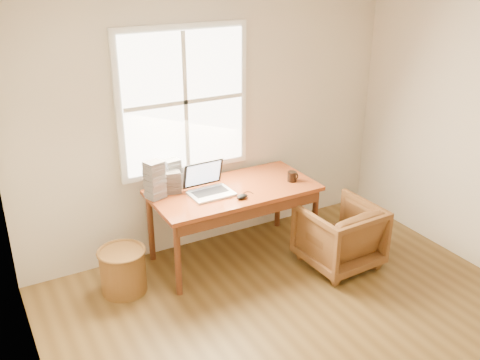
% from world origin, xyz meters
% --- Properties ---
extents(room_shell, '(4.04, 4.54, 2.64)m').
position_xyz_m(room_shell, '(-0.02, 0.16, 1.32)').
color(room_shell, brown).
rests_on(room_shell, ground).
extents(desk, '(1.60, 0.80, 0.04)m').
position_xyz_m(desk, '(0.00, 1.80, 0.73)').
color(desk, brown).
rests_on(desk, room_shell).
extents(armchair, '(0.71, 0.73, 0.64)m').
position_xyz_m(armchair, '(0.83, 1.18, 0.32)').
color(armchair, brown).
rests_on(armchair, room_shell).
extents(wicker_stool, '(0.46, 0.46, 0.41)m').
position_xyz_m(wicker_stool, '(-1.15, 1.75, 0.20)').
color(wicker_stool, brown).
rests_on(wicker_stool, room_shell).
extents(laptop, '(0.41, 0.42, 0.30)m').
position_xyz_m(laptop, '(-0.25, 1.77, 0.90)').
color(laptop, silver).
rests_on(laptop, desk).
extents(mouse, '(0.13, 0.10, 0.04)m').
position_xyz_m(mouse, '(-0.04, 1.56, 0.77)').
color(mouse, black).
rests_on(mouse, desk).
extents(coffee_mug, '(0.11, 0.11, 0.10)m').
position_xyz_m(coffee_mug, '(0.59, 1.67, 0.80)').
color(coffee_mug, black).
rests_on(coffee_mug, desk).
extents(cd_stack_a, '(0.17, 0.15, 0.29)m').
position_xyz_m(cd_stack_a, '(-0.50, 2.11, 0.90)').
color(cd_stack_a, '#B3B9BF').
rests_on(cd_stack_a, desk).
extents(cd_stack_b, '(0.16, 0.15, 0.21)m').
position_xyz_m(cd_stack_b, '(-0.54, 1.99, 0.86)').
color(cd_stack_b, '#26272B').
rests_on(cd_stack_b, desk).
extents(cd_stack_c, '(0.19, 0.18, 0.36)m').
position_xyz_m(cd_stack_c, '(-0.73, 1.96, 0.93)').
color(cd_stack_c, '#A6A8B4').
rests_on(cd_stack_c, desk).
extents(cd_stack_d, '(0.15, 0.13, 0.19)m').
position_xyz_m(cd_stack_d, '(-0.46, 2.16, 0.84)').
color(cd_stack_d, silver).
rests_on(cd_stack_d, desk).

